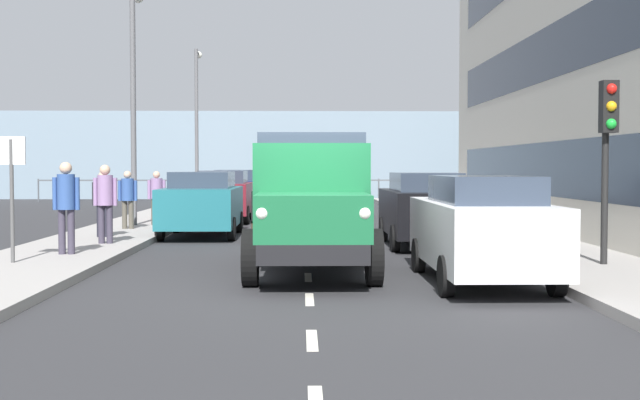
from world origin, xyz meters
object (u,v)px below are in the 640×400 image
at_px(pedestrian_with_bag, 157,194).
at_px(street_sign, 12,177).
at_px(car_black_kerbside_1, 424,208).
at_px(truck_vintage_green, 311,207).
at_px(traffic_light_near, 608,132).
at_px(pedestrian_couple_a, 66,200).
at_px(pedestrian_near_railing, 103,199).
at_px(car_maroon_oppositeside_1, 223,195).
at_px(pedestrian_couple_b, 105,197).
at_px(car_white_kerbside_near, 481,227).
at_px(car_navy_oppositeside_2, 236,190).
at_px(lamp_post_promenade, 134,85).
at_px(car_teal_oppositeside_0, 202,203).
at_px(pedestrian_in_dark_coat, 128,195).
at_px(lamp_post_far, 197,113).

relative_size(pedestrian_with_bag, street_sign, 0.70).
bearing_deg(car_black_kerbside_1, truck_vintage_green, 62.12).
height_order(traffic_light_near, street_sign, traffic_light_near).
bearing_deg(street_sign, pedestrian_with_bag, -95.55).
bearing_deg(pedestrian_couple_a, car_black_kerbside_1, -158.25).
bearing_deg(pedestrian_near_railing, car_maroon_oppositeside_1, -105.91).
xyz_separation_m(pedestrian_couple_b, traffic_light_near, (-9.68, 4.21, 1.29)).
bearing_deg(car_black_kerbside_1, car_white_kerbside_near, 90.00).
bearing_deg(car_navy_oppositeside_2, lamp_post_promenade, 75.76).
xyz_separation_m(car_navy_oppositeside_2, traffic_light_near, (-7.96, 19.07, 1.58)).
relative_size(car_navy_oppositeside_2, pedestrian_near_railing, 2.59).
xyz_separation_m(car_black_kerbside_1, car_teal_oppositeside_0, (5.50, -2.78, 0.00)).
xyz_separation_m(truck_vintage_green, pedestrian_with_bag, (4.41, -10.20, -0.11)).
distance_m(pedestrian_couple_a, pedestrian_in_dark_coat, 6.62).
xyz_separation_m(truck_vintage_green, car_black_kerbside_1, (-2.69, -5.09, -0.28)).
height_order(pedestrian_couple_a, street_sign, street_sign).
bearing_deg(pedestrian_with_bag, lamp_post_far, -88.04).
xyz_separation_m(pedestrian_near_railing, lamp_post_far, (-0.13, -17.24, 3.17)).
height_order(truck_vintage_green, pedestrian_with_bag, truck_vintage_green).
distance_m(car_maroon_oppositeside_1, lamp_post_promenade, 5.29).
distance_m(car_white_kerbside_near, lamp_post_far, 25.74).
height_order(pedestrian_with_bag, street_sign, street_sign).
bearing_deg(pedestrian_near_railing, truck_vintage_green, 129.36).
relative_size(pedestrian_with_bag, lamp_post_far, 0.23).
bearing_deg(lamp_post_far, car_white_kerbside_near, 107.21).
bearing_deg(pedestrian_in_dark_coat, pedestrian_couple_b, 95.42).
xyz_separation_m(car_maroon_oppositeside_1, pedestrian_couple_a, (1.96, 11.64, 0.32)).
relative_size(pedestrian_couple_b, pedestrian_near_railing, 1.10).
relative_size(car_white_kerbside_near, car_teal_oppositeside_0, 1.10).
height_order(pedestrian_couple_b, lamp_post_far, lamp_post_far).
distance_m(pedestrian_in_dark_coat, lamp_post_promenade, 3.54).
relative_size(traffic_light_near, street_sign, 1.42).
relative_size(pedestrian_with_bag, traffic_light_near, 0.49).
bearing_deg(truck_vintage_green, street_sign, -7.61).
bearing_deg(pedestrian_couple_b, car_white_kerbside_near, 143.15).
distance_m(car_maroon_oppositeside_1, pedestrian_near_railing, 7.97).
distance_m(car_maroon_oppositeside_1, pedestrian_couple_a, 11.81).
height_order(truck_vintage_green, car_black_kerbside_1, truck_vintage_green).
bearing_deg(truck_vintage_green, car_navy_oppositeside_2, -81.69).
height_order(car_black_kerbside_1, pedestrian_couple_a, pedestrian_couple_a).
bearing_deg(car_maroon_oppositeside_1, lamp_post_far, -77.90).
bearing_deg(lamp_post_promenade, traffic_light_near, 135.08).
relative_size(pedestrian_near_railing, traffic_light_near, 0.50).
xyz_separation_m(pedestrian_in_dark_coat, traffic_light_near, (-10.10, 8.59, 1.39)).
bearing_deg(lamp_post_promenade, truck_vintage_green, 116.11).
bearing_deg(traffic_light_near, car_white_kerbside_near, 26.07).
height_order(pedestrian_couple_a, lamp_post_promenade, lamp_post_promenade).
bearing_deg(lamp_post_far, pedestrian_couple_b, 90.98).
distance_m(pedestrian_with_bag, lamp_post_promenade, 3.24).
xyz_separation_m(car_black_kerbside_1, pedestrian_couple_a, (7.46, 2.98, 0.32)).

